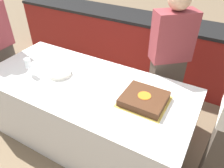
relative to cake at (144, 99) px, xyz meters
name	(u,v)px	position (x,y,z in m)	size (l,w,h in m)	color
ground_plane	(90,135)	(-0.60, -0.03, -0.78)	(14.00, 14.00, 0.00)	#7A664C
back_counter	(144,47)	(-0.60, 1.53, -0.32)	(4.40, 0.58, 0.92)	maroon
dining_table	(87,111)	(-0.60, -0.03, -0.40)	(2.10, 0.95, 0.74)	white
cake	(144,99)	(0.00, 0.00, 0.00)	(0.40, 0.37, 0.07)	gold
plate_stack	(59,73)	(-0.91, -0.03, -0.01)	(0.24, 0.24, 0.04)	white
wine_glass	(28,63)	(-1.18, -0.17, 0.09)	(0.06, 0.06, 0.18)	white
side_plate_near_cake	(149,81)	(-0.07, 0.32, -0.03)	(0.17, 0.17, 0.00)	white
person_cutting_cake	(169,61)	(0.00, 0.67, 0.03)	(0.44, 0.42, 1.55)	#4C4238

